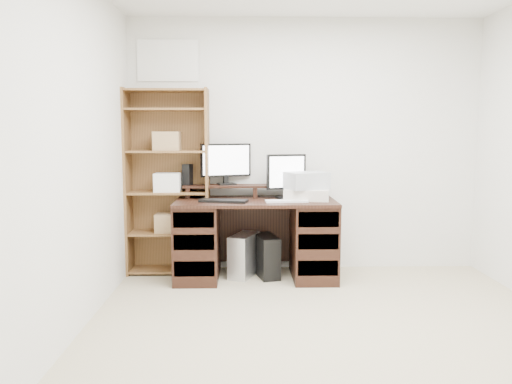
{
  "coord_description": "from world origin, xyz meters",
  "views": [
    {
      "loc": [
        -0.6,
        -3.01,
        1.38
      ],
      "look_at": [
        -0.5,
        1.43,
        0.85
      ],
      "focal_mm": 35.0,
      "sensor_mm": 36.0,
      "label": 1
    }
  ],
  "objects_px": {
    "monitor_wide": "(226,162)",
    "bookshelf": "(168,180)",
    "desk": "(256,237)",
    "tower_black": "(266,256)",
    "printer": "(306,194)",
    "monitor_small": "(286,174)",
    "tower_silver": "(244,255)"
  },
  "relations": [
    {
      "from": "tower_black",
      "to": "printer",
      "type": "bearing_deg",
      "value": -19.49
    },
    {
      "from": "desk",
      "to": "monitor_wide",
      "type": "xyz_separation_m",
      "value": [
        -0.29,
        0.25,
        0.71
      ]
    },
    {
      "from": "monitor_wide",
      "to": "printer",
      "type": "bearing_deg",
      "value": -38.07
    },
    {
      "from": "monitor_small",
      "to": "tower_black",
      "type": "height_order",
      "value": "monitor_small"
    },
    {
      "from": "printer",
      "to": "tower_black",
      "type": "bearing_deg",
      "value": -176.73
    },
    {
      "from": "tower_silver",
      "to": "printer",
      "type": "bearing_deg",
      "value": 16.27
    },
    {
      "from": "monitor_small",
      "to": "tower_silver",
      "type": "xyz_separation_m",
      "value": [
        -0.41,
        -0.06,
        -0.78
      ]
    },
    {
      "from": "desk",
      "to": "tower_black",
      "type": "bearing_deg",
      "value": 19.66
    },
    {
      "from": "monitor_small",
      "to": "bookshelf",
      "type": "xyz_separation_m",
      "value": [
        -1.15,
        0.1,
        -0.06
      ]
    },
    {
      "from": "monitor_wide",
      "to": "tower_black",
      "type": "xyz_separation_m",
      "value": [
        0.39,
        -0.21,
        -0.9
      ]
    },
    {
      "from": "tower_black",
      "to": "bookshelf",
      "type": "bearing_deg",
      "value": 155.65
    },
    {
      "from": "monitor_wide",
      "to": "tower_silver",
      "type": "bearing_deg",
      "value": -67.95
    },
    {
      "from": "monitor_wide",
      "to": "tower_black",
      "type": "bearing_deg",
      "value": -48.58
    },
    {
      "from": "printer",
      "to": "bookshelf",
      "type": "height_order",
      "value": "bookshelf"
    },
    {
      "from": "printer",
      "to": "desk",
      "type": "bearing_deg",
      "value": -170.99
    },
    {
      "from": "desk",
      "to": "printer",
      "type": "bearing_deg",
      "value": 0.23
    },
    {
      "from": "monitor_wide",
      "to": "bookshelf",
      "type": "distance_m",
      "value": 0.59
    },
    {
      "from": "tower_silver",
      "to": "tower_black",
      "type": "distance_m",
      "value": 0.22
    },
    {
      "from": "monitor_small",
      "to": "tower_silver",
      "type": "height_order",
      "value": "monitor_small"
    },
    {
      "from": "monitor_small",
      "to": "tower_black",
      "type": "xyz_separation_m",
      "value": [
        -0.19,
        -0.07,
        -0.78
      ]
    },
    {
      "from": "printer",
      "to": "bookshelf",
      "type": "relative_size",
      "value": 0.23
    },
    {
      "from": "tower_silver",
      "to": "bookshelf",
      "type": "distance_m",
      "value": 1.04
    },
    {
      "from": "desk",
      "to": "monitor_wide",
      "type": "bearing_deg",
      "value": 138.7
    },
    {
      "from": "monitor_wide",
      "to": "desk",
      "type": "bearing_deg",
      "value": -61.32
    },
    {
      "from": "monitor_wide",
      "to": "printer",
      "type": "distance_m",
      "value": 0.86
    },
    {
      "from": "tower_silver",
      "to": "monitor_small",
      "type": "bearing_deg",
      "value": 29.31
    },
    {
      "from": "desk",
      "to": "tower_black",
      "type": "height_order",
      "value": "desk"
    },
    {
      "from": "tower_black",
      "to": "monitor_wide",
      "type": "bearing_deg",
      "value": 137.45
    },
    {
      "from": "tower_black",
      "to": "monitor_small",
      "type": "bearing_deg",
      "value": 7.07
    },
    {
      "from": "desk",
      "to": "monitor_wide",
      "type": "distance_m",
      "value": 0.8
    },
    {
      "from": "monitor_small",
      "to": "tower_black",
      "type": "distance_m",
      "value": 0.81
    },
    {
      "from": "bookshelf",
      "to": "monitor_wide",
      "type": "bearing_deg",
      "value": 3.96
    }
  ]
}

